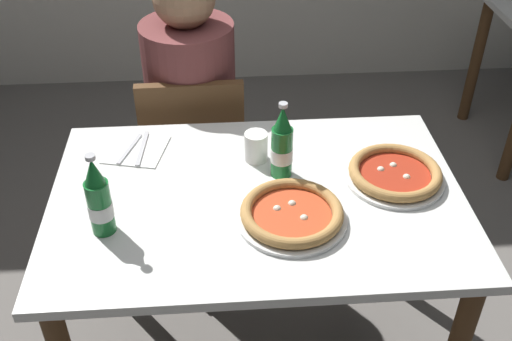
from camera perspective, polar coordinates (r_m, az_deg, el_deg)
dining_table_main at (r=1.82m, az=0.11°, el=-5.09°), size 1.20×0.80×0.75m
chair_behind_table at (r=2.40m, az=-5.81°, el=1.65°), size 0.41×0.41×0.85m
diner_seated at (r=2.38m, az=-5.97°, el=4.35°), size 0.34×0.34×1.21m
pizza_margherita_near at (r=1.65m, az=3.40°, el=-4.12°), size 0.31×0.31×0.04m
pizza_marinara_far at (r=1.84m, az=13.00°, el=-0.30°), size 0.30×0.30×0.04m
beer_bottle_left at (r=1.77m, az=2.47°, el=2.38°), size 0.07×0.07×0.25m
beer_bottle_center at (r=1.62m, az=-14.66°, el=-2.74°), size 0.07×0.07×0.25m
napkin_with_cutlery at (r=1.97m, az=-11.27°, el=1.97°), size 0.22×0.22×0.01m
paper_cup at (r=1.86m, az=0.00°, el=2.27°), size 0.07×0.07×0.09m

